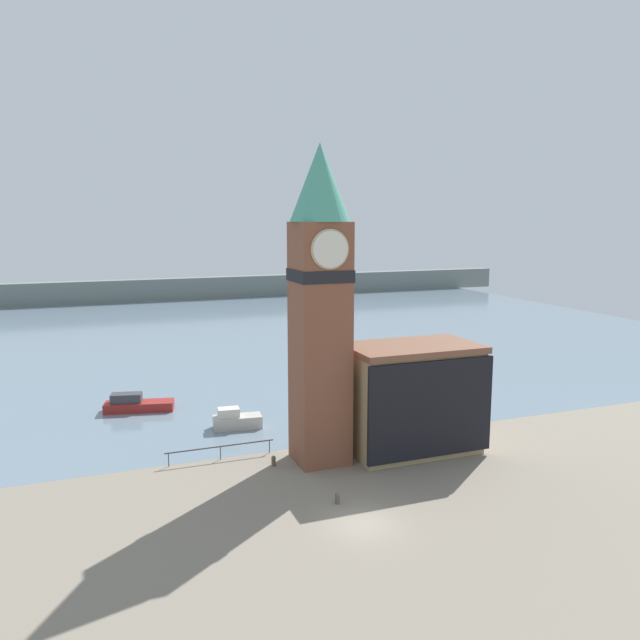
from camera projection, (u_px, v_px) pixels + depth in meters
The scene contains 10 objects.
ground_plane at pixel (364, 525), 38.16m from camera, with size 160.00×160.00×0.00m, color gray.
water at pixel (182, 329), 106.23m from camera, with size 160.00×120.00×0.00m.
far_shoreline at pixel (156, 290), 142.74m from camera, with size 180.00×3.00×5.00m.
pier_railing at pixel (220, 448), 48.36m from camera, with size 8.52×0.08×1.09m.
clock_tower at pixel (320, 298), 46.32m from camera, with size 4.44×4.44×23.94m.
pier_building at pixel (412, 398), 49.86m from camera, with size 10.59×6.40×8.68m.
boat_near at pixel (236, 420), 55.74m from camera, with size 4.44×2.24×1.88m.
boat_far at pixel (136, 404), 60.73m from camera, with size 6.83×3.40×1.78m.
mooring_bollard_near at pixel (337, 498), 40.87m from camera, with size 0.31×0.31×0.78m.
mooring_bollard_far at pixel (274, 460), 47.24m from camera, with size 0.34×0.34×0.78m.
Camera 1 is at (-15.15, -32.40, 18.49)m, focal length 35.00 mm.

